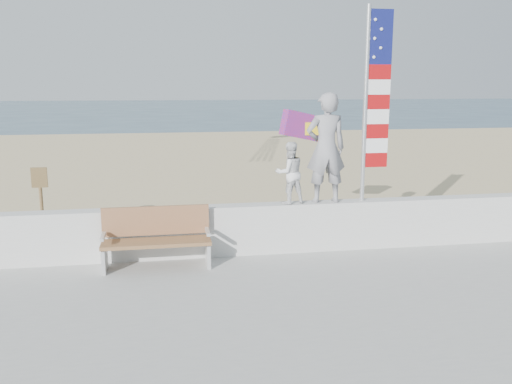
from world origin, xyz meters
TOP-DOWN VIEW (x-y plane):
  - ground at (0.00, 0.00)m, footprint 220.00×220.00m
  - sand at (0.00, 9.00)m, footprint 90.00×40.00m
  - seawall at (0.00, 2.00)m, footprint 30.00×0.35m
  - adult at (1.52, 2.00)m, footprint 0.74×0.50m
  - child at (0.85, 2.00)m, footprint 0.62×0.53m
  - bench at (-1.55, 1.55)m, footprint 1.80×0.57m
  - flag at (2.36, 2.00)m, footprint 0.50×0.08m
  - parafoil_kite at (1.61, 3.83)m, footprint 1.09×0.51m
  - sign at (-3.91, 4.19)m, footprint 0.32×0.07m

SIDE VIEW (x-z plane):
  - ground at x=0.00m, z-range 0.00..0.00m
  - sand at x=0.00m, z-range 0.00..0.08m
  - seawall at x=0.00m, z-range 0.18..1.08m
  - bench at x=-1.55m, z-range 0.19..1.19m
  - sign at x=-3.91m, z-range 0.21..1.67m
  - child at x=0.85m, z-range 1.08..2.20m
  - adult at x=1.52m, z-range 1.08..3.07m
  - parafoil_kite at x=1.61m, z-range 1.97..2.69m
  - flag at x=2.36m, z-range 1.24..4.74m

